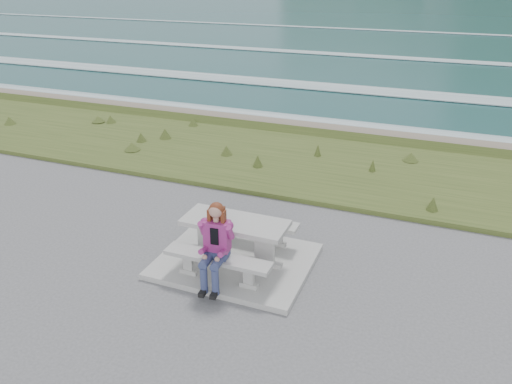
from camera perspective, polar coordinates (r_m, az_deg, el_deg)
concrete_slab at (r=8.84m, az=-2.33°, el=-7.87°), size 2.60×2.10×0.10m
picnic_table at (r=8.52m, az=-2.40°, el=-4.27°), size 1.80×0.75×0.75m
bench_landward at (r=8.09m, az=-4.39°, el=-7.93°), size 1.80×0.35×0.45m
bench_seaward at (r=9.20m, az=-0.61°, el=-3.60°), size 1.80×0.35×0.45m
grass_verge at (r=13.10m, az=6.52°, el=2.92°), size 160.00×4.50×0.22m
shore_drop at (r=15.77m, az=9.38°, el=6.50°), size 160.00×0.80×2.20m
ocean at (r=32.70m, az=16.13°, el=12.03°), size 1600.00×1600.00×0.09m
seated_woman at (r=7.90m, az=-4.77°, el=-7.43°), size 0.44×0.71×1.39m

